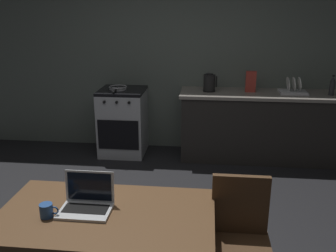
% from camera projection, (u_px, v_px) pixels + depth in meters
% --- Properties ---
extents(ground_plane, '(12.00, 12.00, 0.00)m').
position_uv_depth(ground_plane, '(142.00, 243.00, 3.25)').
color(ground_plane, black).
extents(back_wall, '(6.40, 0.10, 2.57)m').
position_uv_depth(back_wall, '(192.00, 58.00, 5.11)').
color(back_wall, slate).
rests_on(back_wall, ground_plane).
extents(kitchen_counter, '(2.16, 0.64, 0.90)m').
position_uv_depth(kitchen_counter, '(262.00, 126.00, 4.93)').
color(kitchen_counter, '#282623').
rests_on(kitchen_counter, ground_plane).
extents(stove_oven, '(0.60, 0.62, 0.90)m').
position_uv_depth(stove_oven, '(123.00, 122.00, 5.12)').
color(stove_oven, '#B7BABF').
rests_on(stove_oven, ground_plane).
extents(dining_table, '(1.35, 0.78, 0.73)m').
position_uv_depth(dining_table, '(106.00, 223.00, 2.35)').
color(dining_table, brown).
rests_on(dining_table, ground_plane).
extents(chair, '(0.40, 0.40, 0.91)m').
position_uv_depth(chair, '(240.00, 235.00, 2.45)').
color(chair, '#4C331E').
rests_on(chair, ground_plane).
extents(laptop, '(0.32, 0.24, 0.23)m').
position_uv_depth(laptop, '(87.00, 203.00, 2.35)').
color(laptop, silver).
rests_on(laptop, dining_table).
extents(electric_kettle, '(0.18, 0.16, 0.24)m').
position_uv_depth(electric_kettle, '(209.00, 83.00, 4.83)').
color(electric_kettle, black).
rests_on(electric_kettle, kitchen_counter).
extents(bottle, '(0.06, 0.06, 0.25)m').
position_uv_depth(bottle, '(332.00, 86.00, 4.63)').
color(bottle, '#2D2D33').
rests_on(bottle, kitchen_counter).
extents(frying_pan, '(0.24, 0.41, 0.05)m').
position_uv_depth(frying_pan, '(118.00, 88.00, 4.96)').
color(frying_pan, gray).
rests_on(frying_pan, stove_oven).
extents(coffee_mug, '(0.12, 0.08, 0.09)m').
position_uv_depth(coffee_mug, '(47.00, 210.00, 2.27)').
color(coffee_mug, '#264C8C').
rests_on(coffee_mug, dining_table).
extents(cereal_box, '(0.13, 0.05, 0.27)m').
position_uv_depth(cereal_box, '(251.00, 82.00, 4.79)').
color(cereal_box, '#B2382D').
rests_on(cereal_box, kitchen_counter).
extents(dish_rack, '(0.34, 0.26, 0.21)m').
position_uv_depth(dish_rack, '(293.00, 90.00, 4.74)').
color(dish_rack, silver).
rests_on(dish_rack, kitchen_counter).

